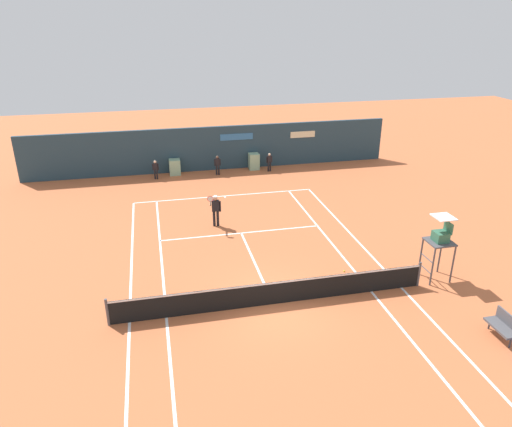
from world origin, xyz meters
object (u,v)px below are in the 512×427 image
(player_on_baseline, at_px, (215,208))
(ball_kid_right_post, at_px, (217,164))
(umpire_chair, at_px, (440,239))
(ball_kid_centre_post, at_px, (156,168))
(player_bench, at_px, (504,325))
(tennis_ball_mid_court, at_px, (344,271))
(ball_kid_left_post, at_px, (269,161))

(player_on_baseline, relative_size, ball_kid_right_post, 1.41)
(player_on_baseline, bearing_deg, umpire_chair, 147.80)
(ball_kid_centre_post, bearing_deg, player_bench, 128.36)
(umpire_chair, distance_m, tennis_ball_mid_court, 4.08)
(ball_kid_right_post, xyz_separation_m, ball_kid_left_post, (3.58, 0.00, -0.03))
(ball_kid_right_post, bearing_deg, ball_kid_centre_post, 4.05)
(player_bench, distance_m, tennis_ball_mid_court, 6.39)
(player_on_baseline, height_order, tennis_ball_mid_court, player_on_baseline)
(player_bench, xyz_separation_m, tennis_ball_mid_court, (-3.51, 5.32, -0.47))
(player_on_baseline, bearing_deg, ball_kid_centre_post, -62.07)
(umpire_chair, xyz_separation_m, ball_kid_centre_post, (-10.86, 15.37, -1.09))
(ball_kid_left_post, bearing_deg, tennis_ball_mid_court, 80.73)
(umpire_chair, bearing_deg, tennis_ball_mid_court, 69.09)
(player_bench, relative_size, ball_kid_centre_post, 0.94)
(umpire_chair, relative_size, ball_kid_left_post, 2.17)
(player_on_baseline, height_order, ball_kid_centre_post, player_on_baseline)
(player_bench, xyz_separation_m, ball_kid_left_post, (-3.28, 19.38, 0.23))
(ball_kid_right_post, height_order, tennis_ball_mid_court, ball_kid_right_post)
(ball_kid_right_post, distance_m, ball_kid_centre_post, 4.08)
(player_on_baseline, distance_m, ball_kid_right_post, 8.33)
(umpire_chair, distance_m, ball_kid_right_post, 16.83)
(player_on_baseline, bearing_deg, ball_kid_left_post, -111.41)
(ball_kid_left_post, distance_m, ball_kid_centre_post, 7.66)
(umpire_chair, relative_size, tennis_ball_mid_court, 41.06)
(player_bench, bearing_deg, ball_kid_centre_post, 29.46)
(tennis_ball_mid_court, bearing_deg, player_on_baseline, 128.59)
(umpire_chair, relative_size, player_bench, 2.33)
(player_bench, height_order, player_on_baseline, player_on_baseline)
(ball_kid_centre_post, bearing_deg, ball_kid_right_post, -171.10)
(ball_kid_right_post, bearing_deg, umpire_chair, 117.86)
(ball_kid_right_post, distance_m, ball_kid_left_post, 3.58)
(player_on_baseline, relative_size, tennis_ball_mid_court, 27.54)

